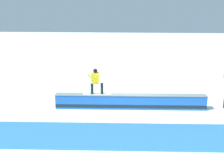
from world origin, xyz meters
The scene contains 4 objects.
ground_plane centered at (0.00, 0.00, 0.00)m, with size 120.00×120.00×0.00m, color white.
grind_box centered at (0.00, 0.00, 0.36)m, with size 7.88×0.94×0.79m.
snowboarder centered at (1.81, 0.12, 1.51)m, with size 1.50×0.50×1.36m.
safety_fence centered at (0.00, 4.56, 0.54)m, with size 11.92×0.06×1.08m, color #3885EF.
Camera 1 is at (-0.30, 13.52, 4.85)m, focal length 43.35 mm.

